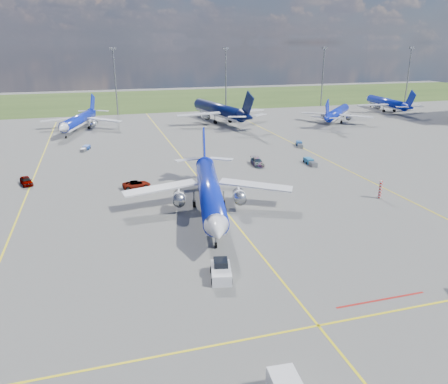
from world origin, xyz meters
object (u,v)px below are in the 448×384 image
object	(u,v)px
pushback_tug	(221,271)
service_car_a	(26,181)
bg_jet_ne	(336,122)
bg_jet_n	(219,122)
service_car_c	(257,162)
warning_post	(380,190)
baggage_tug_e	(299,144)
bg_jet_ene	(386,111)
baggage_tug_w	(310,162)
service_car_b	(137,184)
main_airliner	(210,212)
baggage_tug_c	(85,148)
bg_jet_nnw	(80,131)

from	to	relation	value
pushback_tug	service_car_a	bearing A→B (deg)	132.87
bg_jet_ne	bg_jet_n	bearing A→B (deg)	26.08
service_car_a	service_car_c	world-z (taller)	service_car_a
warning_post	service_car_a	xyz separation A→B (m)	(-56.70, 24.14, -0.75)
service_car_c	baggage_tug_e	bearing A→B (deg)	45.00
bg_jet_n	service_car_a	distance (m)	74.35
bg_jet_n	pushback_tug	size ratio (longest dim) A/B	7.39
warning_post	bg_jet_ene	bearing A→B (deg)	53.74
baggage_tug_w	warning_post	bearing A→B (deg)	-82.92
bg_jet_ene	pushback_tug	size ratio (longest dim) A/B	5.98
baggage_tug_w	bg_jet_n	bearing A→B (deg)	98.48
baggage_tug_e	service_car_b	bearing A→B (deg)	-132.74
service_car_c	main_airliner	bearing A→B (deg)	-120.32
baggage_tug_c	baggage_tug_e	size ratio (longest dim) A/B	0.92
baggage_tug_e	bg_jet_ene	bearing A→B (deg)	57.78
bg_jet_ne	bg_jet_ene	distance (m)	33.40
bg_jet_ene	main_airliner	xyz separation A→B (m)	(-89.02, -80.72, 0.00)
bg_jet_ne	bg_jet_ene	bearing A→B (deg)	-109.86
bg_jet_n	baggage_tug_w	world-z (taller)	bg_jet_n
warning_post	baggage_tug_e	size ratio (longest dim) A/B	0.63
main_airliner	service_car_b	size ratio (longest dim) A/B	7.54
bg_jet_n	baggage_tug_w	bearing A→B (deg)	83.44
bg_jet_n	service_car_b	size ratio (longest dim) A/B	8.68
bg_jet_n	baggage_tug_c	size ratio (longest dim) A/B	9.71
bg_jet_ne	bg_jet_nnw	bearing A→B (deg)	36.96
service_car_a	bg_jet_n	bearing A→B (deg)	29.53
warning_post	baggage_tug_w	xyz separation A→B (m)	(-1.20, 22.47, -1.00)
bg_jet_ne	pushback_tug	world-z (taller)	bg_jet_ne
bg_jet_nnw	main_airliner	distance (m)	75.79
bg_jet_nnw	baggage_tug_e	distance (m)	64.03
bg_jet_ene	service_car_b	size ratio (longest dim) A/B	7.02
service_car_a	bg_jet_nnw	bearing A→B (deg)	63.81
bg_jet_nnw	service_car_a	size ratio (longest dim) A/B	7.59
pushback_tug	bg_jet_ne	bearing A→B (deg)	65.39
pushback_tug	baggage_tug_c	world-z (taller)	pushback_tug
warning_post	service_car_c	xyz separation A→B (m)	(-12.16, 24.83, -0.76)
main_airliner	baggage_tug_w	xyz separation A→B (m)	(27.14, 20.47, 0.50)
warning_post	baggage_tug_c	size ratio (longest dim) A/B	0.68
bg_jet_nnw	bg_jet_ene	size ratio (longest dim) A/B	0.97
service_car_c	baggage_tug_e	size ratio (longest dim) A/B	1.06
bg_jet_ene	service_car_c	xyz separation A→B (m)	(-72.83, -57.88, 0.74)
bg_jet_nnw	baggage_tug_c	xyz separation A→B (m)	(1.75, -26.07, 0.45)
baggage_tug_w	baggage_tug_e	size ratio (longest dim) A/B	1.02
main_airliner	service_car_c	distance (m)	28.00
bg_jet_ne	service_car_b	bearing A→B (deg)	78.89
bg_jet_n	bg_jet_ne	xyz separation A→B (m)	(36.61, -10.83, 0.00)
service_car_c	baggage_tug_e	world-z (taller)	service_car_c
bg_jet_nnw	service_car_c	size ratio (longest dim) A/B	6.58
bg_jet_ene	main_airliner	size ratio (longest dim) A/B	0.93
bg_jet_nnw	baggage_tug_e	size ratio (longest dim) A/B	6.99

